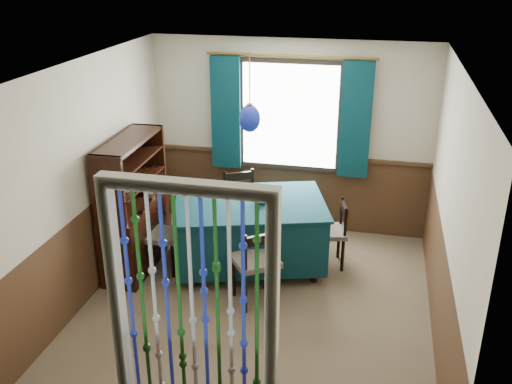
% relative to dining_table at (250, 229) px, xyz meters
% --- Properties ---
extents(floor, '(4.00, 4.00, 0.00)m').
position_rel_dining_table_xyz_m(floor, '(0.25, -0.83, -0.47)').
color(floor, brown).
rests_on(floor, ground).
extents(ceiling, '(4.00, 4.00, 0.00)m').
position_rel_dining_table_xyz_m(ceiling, '(0.25, -0.83, 2.03)').
color(ceiling, silver).
rests_on(ceiling, ground).
extents(wall_back, '(3.60, 0.00, 3.60)m').
position_rel_dining_table_xyz_m(wall_back, '(0.25, 1.17, 0.78)').
color(wall_back, beige).
rests_on(wall_back, ground).
extents(wall_front, '(3.60, 0.00, 3.60)m').
position_rel_dining_table_xyz_m(wall_front, '(0.25, -2.83, 0.78)').
color(wall_front, beige).
rests_on(wall_front, ground).
extents(wall_left, '(0.00, 4.00, 4.00)m').
position_rel_dining_table_xyz_m(wall_left, '(-1.55, -0.83, 0.78)').
color(wall_left, beige).
rests_on(wall_left, ground).
extents(wall_right, '(0.00, 4.00, 4.00)m').
position_rel_dining_table_xyz_m(wall_right, '(2.05, -0.83, 0.78)').
color(wall_right, beige).
rests_on(wall_right, ground).
extents(wainscot_back, '(3.60, 0.00, 3.60)m').
position_rel_dining_table_xyz_m(wainscot_back, '(0.25, 1.16, 0.03)').
color(wainscot_back, '#462D1A').
rests_on(wainscot_back, ground).
extents(wainscot_left, '(0.00, 4.00, 4.00)m').
position_rel_dining_table_xyz_m(wainscot_left, '(-1.53, -0.83, 0.03)').
color(wainscot_left, '#462D1A').
rests_on(wainscot_left, ground).
extents(wainscot_right, '(0.00, 4.00, 4.00)m').
position_rel_dining_table_xyz_m(wainscot_right, '(2.04, -0.83, 0.03)').
color(wainscot_right, '#462D1A').
rests_on(wainscot_right, ground).
extents(window, '(1.32, 0.12, 1.42)m').
position_rel_dining_table_xyz_m(window, '(0.25, 1.12, 1.08)').
color(window, black).
rests_on(window, wall_back).
extents(doorway, '(1.16, 0.12, 2.18)m').
position_rel_dining_table_xyz_m(doorway, '(0.25, -2.77, 0.58)').
color(doorway, silver).
rests_on(doorway, ground).
extents(dining_table, '(1.97, 1.62, 0.82)m').
position_rel_dining_table_xyz_m(dining_table, '(0.00, 0.00, 0.00)').
color(dining_table, '#0A2E36').
rests_on(dining_table, floor).
extents(chair_near, '(0.61, 0.60, 0.90)m').
position_rel_dining_table_xyz_m(chair_near, '(0.24, -0.74, 0.01)').
color(chair_near, black).
rests_on(chair_near, floor).
extents(chair_far, '(0.59, 0.58, 0.89)m').
position_rel_dining_table_xyz_m(chair_far, '(-0.26, 0.65, 0.00)').
color(chair_far, black).
rests_on(chair_far, floor).
extents(chair_left, '(0.42, 0.44, 0.83)m').
position_rel_dining_table_xyz_m(chair_left, '(-1.00, -0.31, -0.03)').
color(chair_left, black).
rests_on(chair_left, floor).
extents(chair_right, '(0.46, 0.47, 0.80)m').
position_rel_dining_table_xyz_m(chair_right, '(0.92, 0.23, -0.04)').
color(chair_right, black).
rests_on(chair_right, floor).
extents(sideboard, '(0.44, 1.21, 1.57)m').
position_rel_dining_table_xyz_m(sideboard, '(-1.32, -0.27, 0.08)').
color(sideboard, black).
rests_on(sideboard, floor).
extents(pendant_lamp, '(0.24, 0.24, 0.85)m').
position_rel_dining_table_xyz_m(pendant_lamp, '(0.00, -0.00, 1.33)').
color(pendant_lamp, olive).
rests_on(pendant_lamp, ceiling).
extents(vase_table, '(0.20, 0.20, 0.18)m').
position_rel_dining_table_xyz_m(vase_table, '(0.15, 0.02, 0.44)').
color(vase_table, '#17279F').
rests_on(vase_table, dining_table).
extents(bowl_shelf, '(0.25, 0.25, 0.05)m').
position_rel_dining_table_xyz_m(bowl_shelf, '(-1.26, -0.56, 0.63)').
color(bowl_shelf, beige).
rests_on(bowl_shelf, sideboard).
extents(vase_sideboard, '(0.19, 0.19, 0.17)m').
position_rel_dining_table_xyz_m(vase_sideboard, '(-1.26, 0.05, 0.40)').
color(vase_sideboard, beige).
rests_on(vase_sideboard, sideboard).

